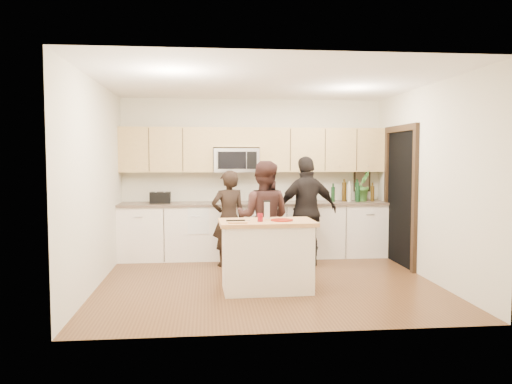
{
  "coord_description": "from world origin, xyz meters",
  "views": [
    {
      "loc": [
        -0.81,
        -6.67,
        1.7
      ],
      "look_at": [
        -0.11,
        0.35,
        1.21
      ],
      "focal_mm": 35.0,
      "sensor_mm": 36.0,
      "label": 1
    }
  ],
  "objects": [
    {
      "name": "woman_left",
      "position": [
        -0.47,
        1.06,
        0.75
      ],
      "size": [
        0.62,
        0.48,
        1.5
      ],
      "primitive_type": "imported",
      "rotation": [
        0.0,
        0.0,
        3.39
      ],
      "color": "black",
      "rests_on": "ground"
    },
    {
      "name": "woman_center",
      "position": [
        0.01,
        0.5,
        0.82
      ],
      "size": [
        0.95,
        0.83,
        1.65
      ],
      "primitive_type": "imported",
      "rotation": [
        0.0,
        0.0,
        2.84
      ],
      "color": "#311B18",
      "rests_on": "ground"
    },
    {
      "name": "tongs",
      "position": [
        -0.46,
        -0.6,
        0.93
      ],
      "size": [
        0.23,
        0.03,
        0.02
      ],
      "primitive_type": "cube",
      "rotation": [
        0.0,
        0.0,
        0.03
      ],
      "color": "black",
      "rests_on": "cutting_board"
    },
    {
      "name": "red_plate",
      "position": [
        0.13,
        -0.48,
        0.91
      ],
      "size": [
        0.28,
        0.28,
        0.02
      ],
      "primitive_type": "cylinder",
      "color": "maroon",
      "rests_on": "island"
    },
    {
      "name": "drink_glass",
      "position": [
        -0.15,
        -0.54,
        0.95
      ],
      "size": [
        0.07,
        0.07,
        0.11
      ],
      "primitive_type": "cylinder",
      "color": "maroon",
      "rests_on": "island"
    },
    {
      "name": "floor",
      "position": [
        0.0,
        0.0,
        0.0
      ],
      "size": [
        4.5,
        4.5,
        0.0
      ],
      "primitive_type": "plane",
      "color": "brown",
      "rests_on": "ground"
    },
    {
      "name": "back_cabinetry",
      "position": [
        0.0,
        1.69,
        0.47
      ],
      "size": [
        4.5,
        0.66,
        0.94
      ],
      "color": "white",
      "rests_on": "ground"
    },
    {
      "name": "upper_cabinetry",
      "position": [
        0.03,
        1.83,
        1.84
      ],
      "size": [
        4.5,
        0.33,
        0.75
      ],
      "color": "tan",
      "rests_on": "ground"
    },
    {
      "name": "doorway",
      "position": [
        2.23,
        0.9,
        1.16
      ],
      "size": [
        0.06,
        1.25,
        2.2
      ],
      "color": "black",
      "rests_on": "ground"
    },
    {
      "name": "dish_towel",
      "position": [
        -0.95,
        1.5,
        0.8
      ],
      "size": [
        0.34,
        0.6,
        0.48
      ],
      "color": "white",
      "rests_on": "ground"
    },
    {
      "name": "orchid",
      "position": [
        1.88,
        1.72,
        1.22
      ],
      "size": [
        0.38,
        0.39,
        0.55
      ],
      "primitive_type": "imported",
      "rotation": [
        0.0,
        0.0,
        0.87
      ],
      "color": "#407F33",
      "rests_on": "back_cabinetry"
    },
    {
      "name": "cutting_board",
      "position": [
        -0.44,
        -0.63,
        0.91
      ],
      "size": [
        0.24,
        0.18,
        0.02
      ],
      "primitive_type": "cube",
      "rotation": [
        0.0,
        0.0,
        0.03
      ],
      "color": "tan",
      "rests_on": "island"
    },
    {
      "name": "box_grater",
      "position": [
        -0.05,
        -0.38,
        1.04
      ],
      "size": [
        0.08,
        0.06,
        0.24
      ],
      "color": "silver",
      "rests_on": "red_plate"
    },
    {
      "name": "room_shell",
      "position": [
        0.0,
        0.0,
        1.73
      ],
      "size": [
        4.52,
        4.02,
        2.71
      ],
      "color": "beige",
      "rests_on": "ground"
    },
    {
      "name": "knife",
      "position": [
        -0.38,
        -0.58,
        0.92
      ],
      "size": [
        0.22,
        0.03,
        0.01
      ],
      "primitive_type": "cube",
      "rotation": [
        0.0,
        0.0,
        0.03
      ],
      "color": "silver",
      "rests_on": "cutting_board"
    },
    {
      "name": "woman_right",
      "position": [
        0.75,
        0.98,
        0.86
      ],
      "size": [
        1.07,
        0.63,
        1.72
      ],
      "primitive_type": "imported",
      "rotation": [
        0.0,
        0.0,
        3.36
      ],
      "color": "black",
      "rests_on": "ground"
    },
    {
      "name": "bottle_cluster",
      "position": [
        1.69,
        1.7,
        1.12
      ],
      "size": [
        0.76,
        0.25,
        0.39
      ],
      "color": "black",
      "rests_on": "back_cabinetry"
    },
    {
      "name": "framed_picture",
      "position": [
        1.95,
        1.98,
        1.28
      ],
      "size": [
        0.3,
        0.03,
        0.38
      ],
      "color": "black",
      "rests_on": "ground"
    },
    {
      "name": "microwave",
      "position": [
        -0.31,
        1.8,
        1.65
      ],
      "size": [
        0.76,
        0.41,
        0.4
      ],
      "color": "silver",
      "rests_on": "ground"
    },
    {
      "name": "island",
      "position": [
        -0.05,
        -0.44,
        0.45
      ],
      "size": [
        1.22,
        0.73,
        0.9
      ],
      "rotation": [
        0.0,
        0.0,
        0.03
      ],
      "color": "white",
      "rests_on": "ground"
    },
    {
      "name": "toaster",
      "position": [
        -1.58,
        1.67,
        1.03
      ],
      "size": [
        0.33,
        0.21,
        0.19
      ],
      "color": "black",
      "rests_on": "back_cabinetry"
    }
  ]
}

